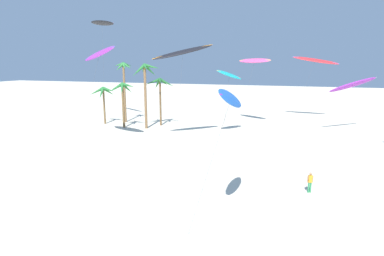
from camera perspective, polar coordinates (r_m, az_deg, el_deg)
palm_tree_0 at (r=57.01m, az=-12.44°, el=9.66°), size 3.63×3.32×10.70m
palm_tree_1 at (r=56.22m, az=-16.04°, el=6.17°), size 4.91×4.32×6.54m
palm_tree_2 at (r=50.43m, az=-8.66°, el=9.36°), size 5.01×4.69×10.48m
palm_tree_3 at (r=52.03m, az=-12.69°, el=6.66°), size 4.61×4.16×7.47m
palm_tree_4 at (r=52.83m, az=-5.88°, el=7.72°), size 4.99×5.10×8.12m
flying_kite_0 at (r=61.38m, az=-16.26°, el=18.07°), size 7.97×7.08×18.60m
flying_kite_2 at (r=41.65m, az=-1.68°, el=13.81°), size 7.46×7.33×13.28m
flying_kite_3 at (r=44.95m, az=6.89°, el=9.71°), size 3.80×5.88×9.96m
flying_kite_4 at (r=42.85m, az=-16.72°, el=12.95°), size 7.29×6.84×13.07m
flying_kite_5 at (r=20.06m, az=7.14°, el=5.39°), size 2.63×5.45×9.39m
flying_kite_7 at (r=63.03m, az=21.77°, el=11.49°), size 8.52×8.90×12.10m
flying_kite_8 at (r=53.61m, az=27.51°, el=7.11°), size 7.46×7.39×8.83m
flying_kite_9 at (r=54.49m, az=11.41°, el=12.07°), size 6.47×6.49×11.46m
person_foreground_walker at (r=27.66m, az=20.89°, el=-9.19°), size 0.48×0.29×1.76m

